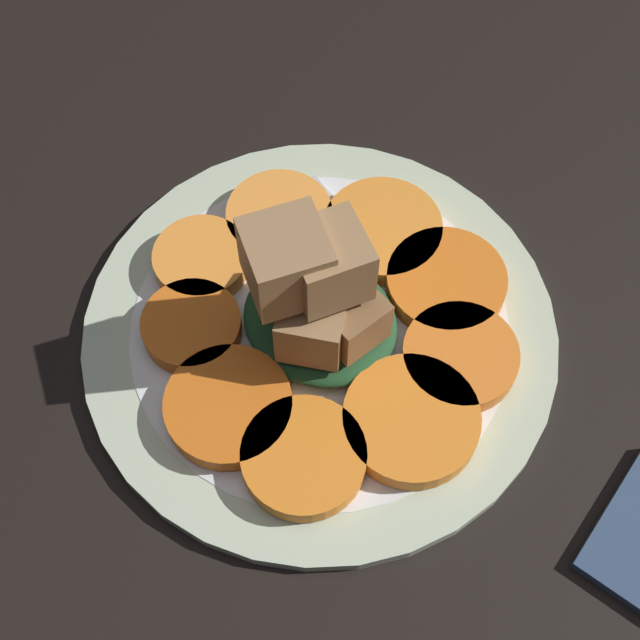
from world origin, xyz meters
TOP-DOWN VIEW (x-y plane):
  - table_slab at (0.00, 0.00)cm, footprint 120.00×120.00cm
  - plate at (0.00, 0.00)cm, footprint 30.02×30.02cm
  - carrot_slice_0 at (6.23, 5.02)cm, footprint 6.22×6.22cm
  - carrot_slice_1 at (0.93, 7.82)cm, footprint 7.64×7.64cm
  - carrot_slice_2 at (-4.56, 7.67)cm, footprint 7.31×7.31cm
  - carrot_slice_3 at (-8.23, 2.07)cm, footprint 8.14×8.14cm
  - carrot_slice_4 at (-8.29, -3.20)cm, footprint 7.11×7.11cm
  - carrot_slice_5 at (-4.71, -7.18)cm, footprint 7.70×7.70cm
  - carrot_slice_6 at (0.85, -8.04)cm, footprint 7.86×7.86cm
  - carrot_slice_7 at (6.96, -4.78)cm, footprint 7.09×7.09cm
  - carrot_slice_8 at (8.96, 0.90)cm, footprint 6.24×6.24cm
  - center_pile at (-0.10, 0.39)cm, footprint 9.90×9.00cm
  - fork at (-0.96, -5.90)cm, footprint 16.68×6.97cm

SIDE VIEW (x-z plane):
  - table_slab at x=0.00cm, z-range 0.00..2.00cm
  - plate at x=0.00cm, z-range 1.99..3.04cm
  - fork at x=-0.96cm, z-range 3.10..3.50cm
  - carrot_slice_0 at x=6.23cm, z-range 3.10..4.50cm
  - carrot_slice_1 at x=0.93cm, z-range 3.10..4.50cm
  - carrot_slice_2 at x=-4.56cm, z-range 3.10..4.50cm
  - carrot_slice_3 at x=-8.23cm, z-range 3.10..4.50cm
  - carrot_slice_4 at x=-8.29cm, z-range 3.10..4.50cm
  - carrot_slice_5 at x=-4.71cm, z-range 3.10..4.50cm
  - carrot_slice_6 at x=0.85cm, z-range 3.10..4.50cm
  - carrot_slice_7 at x=6.96cm, z-range 3.10..4.50cm
  - carrot_slice_8 at x=8.96cm, z-range 3.10..4.50cm
  - center_pile at x=-0.10cm, z-range 1.96..12.70cm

